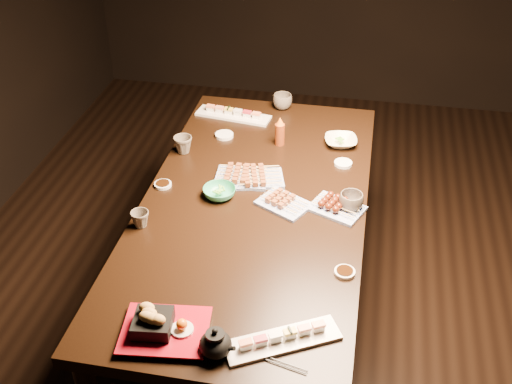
# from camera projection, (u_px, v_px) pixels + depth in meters

# --- Properties ---
(ground) EXTENTS (5.00, 5.00, 0.00)m
(ground) POSITION_uv_depth(u_px,v_px,m) (323.00, 337.00, 2.99)
(ground) COLOR black
(ground) RESTS_ON ground
(dining_table) EXTENTS (0.92, 1.81, 0.75)m
(dining_table) POSITION_uv_depth(u_px,v_px,m) (254.00, 272.00, 2.81)
(dining_table) COLOR black
(dining_table) RESTS_ON ground
(sushi_platter_near) EXTENTS (0.37, 0.27, 0.04)m
(sushi_platter_near) POSITION_uv_depth(u_px,v_px,m) (283.00, 337.00, 1.97)
(sushi_platter_near) COLOR white
(sushi_platter_near) RESTS_ON dining_table
(sushi_platter_far) EXTENTS (0.38, 0.16, 0.05)m
(sushi_platter_far) POSITION_uv_depth(u_px,v_px,m) (233.00, 113.00, 3.18)
(sushi_platter_far) COLOR white
(sushi_platter_far) RESTS_ON dining_table
(yakitori_plate_center) EXTENTS (0.23, 0.18, 0.06)m
(yakitori_plate_center) POSITION_uv_depth(u_px,v_px,m) (242.00, 174.00, 2.72)
(yakitori_plate_center) COLOR #828EB6
(yakitori_plate_center) RESTS_ON dining_table
(yakitori_plate_right) EXTENTS (0.24, 0.22, 0.05)m
(yakitori_plate_right) POSITION_uv_depth(u_px,v_px,m) (284.00, 200.00, 2.56)
(yakitori_plate_right) COLOR #828EB6
(yakitori_plate_right) RESTS_ON dining_table
(yakitori_plate_left) EXTENTS (0.24, 0.20, 0.05)m
(yakitori_plate_left) POSITION_uv_depth(u_px,v_px,m) (259.00, 175.00, 2.71)
(yakitori_plate_left) COLOR #828EB6
(yakitori_plate_left) RESTS_ON dining_table
(tsukune_plate) EXTENTS (0.24, 0.22, 0.05)m
(tsukune_plate) POSITION_uv_depth(u_px,v_px,m) (337.00, 205.00, 2.54)
(tsukune_plate) COLOR #828EB6
(tsukune_plate) RESTS_ON dining_table
(edamame_bowl_green) EXTENTS (0.15, 0.15, 0.04)m
(edamame_bowl_green) POSITION_uv_depth(u_px,v_px,m) (219.00, 192.00, 2.61)
(edamame_bowl_green) COLOR #339D6C
(edamame_bowl_green) RESTS_ON dining_table
(edamame_bowl_cream) EXTENTS (0.17, 0.17, 0.04)m
(edamame_bowl_cream) POSITION_uv_depth(u_px,v_px,m) (341.00, 141.00, 2.96)
(edamame_bowl_cream) COLOR beige
(edamame_bowl_cream) RESTS_ON dining_table
(tempura_tray) EXTENTS (0.29, 0.25, 0.10)m
(tempura_tray) POSITION_uv_depth(u_px,v_px,m) (164.00, 323.00, 1.98)
(tempura_tray) COLOR black
(tempura_tray) RESTS_ON dining_table
(teacup_near_left) EXTENTS (0.09, 0.09, 0.07)m
(teacup_near_left) POSITION_uv_depth(u_px,v_px,m) (140.00, 219.00, 2.45)
(teacup_near_left) COLOR brown
(teacup_near_left) RESTS_ON dining_table
(teacup_mid_right) EXTENTS (0.12, 0.12, 0.08)m
(teacup_mid_right) POSITION_uv_depth(u_px,v_px,m) (351.00, 202.00, 2.53)
(teacup_mid_right) COLOR brown
(teacup_mid_right) RESTS_ON dining_table
(teacup_far_left) EXTENTS (0.09, 0.09, 0.08)m
(teacup_far_left) POSITION_uv_depth(u_px,v_px,m) (183.00, 145.00, 2.89)
(teacup_far_left) COLOR brown
(teacup_far_left) RESTS_ON dining_table
(teacup_far_right) EXTENTS (0.12, 0.12, 0.08)m
(teacup_far_right) POSITION_uv_depth(u_px,v_px,m) (282.00, 102.00, 3.24)
(teacup_far_right) COLOR brown
(teacup_far_right) RESTS_ON dining_table
(teapot) EXTENTS (0.15, 0.15, 0.10)m
(teapot) POSITION_uv_depth(u_px,v_px,m) (215.00, 342.00, 1.92)
(teapot) COLOR black
(teapot) RESTS_ON dining_table
(condiment_bottle) EXTENTS (0.05, 0.05, 0.14)m
(condiment_bottle) POSITION_uv_depth(u_px,v_px,m) (280.00, 131.00, 2.93)
(condiment_bottle) COLOR maroon
(condiment_bottle) RESTS_ON dining_table
(sauce_dish_west) EXTENTS (0.09, 0.09, 0.01)m
(sauce_dish_west) POSITION_uv_depth(u_px,v_px,m) (163.00, 185.00, 2.69)
(sauce_dish_west) COLOR white
(sauce_dish_west) RESTS_ON dining_table
(sauce_dish_east) EXTENTS (0.10, 0.10, 0.01)m
(sauce_dish_east) POSITION_uv_depth(u_px,v_px,m) (343.00, 163.00, 2.82)
(sauce_dish_east) COLOR white
(sauce_dish_east) RESTS_ON dining_table
(sauce_dish_se) EXTENTS (0.10, 0.10, 0.01)m
(sauce_dish_se) POSITION_uv_depth(u_px,v_px,m) (345.00, 272.00, 2.24)
(sauce_dish_se) COLOR white
(sauce_dish_se) RESTS_ON dining_table
(sauce_dish_nw) EXTENTS (0.11, 0.11, 0.02)m
(sauce_dish_nw) POSITION_uv_depth(u_px,v_px,m) (224.00, 135.00, 3.03)
(sauce_dish_nw) COLOR white
(sauce_dish_nw) RESTS_ON dining_table
(chopsticks_near) EXTENTS (0.22, 0.08, 0.01)m
(chopsticks_near) POSITION_uv_depth(u_px,v_px,m) (176.00, 342.00, 1.98)
(chopsticks_near) COLOR black
(chopsticks_near) RESTS_ON dining_table
(chopsticks_se) EXTENTS (0.20, 0.06, 0.01)m
(chopsticks_se) POSITION_uv_depth(u_px,v_px,m) (276.00, 362.00, 1.92)
(chopsticks_se) COLOR black
(chopsticks_se) RESTS_ON dining_table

